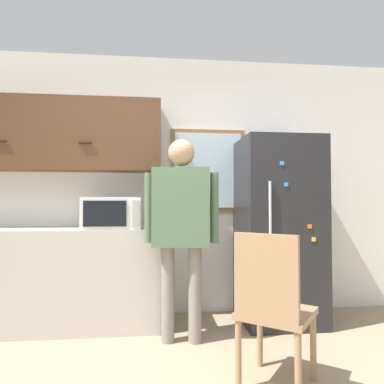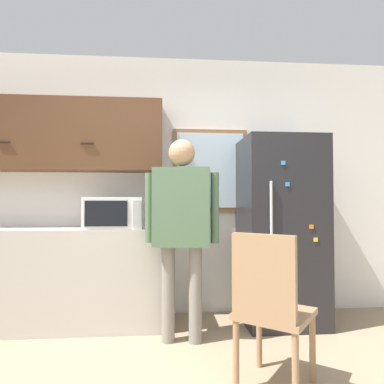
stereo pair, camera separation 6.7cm
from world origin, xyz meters
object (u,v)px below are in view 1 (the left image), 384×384
microwave (113,213)px  refrigerator (278,230)px  chair (272,303)px  person (181,217)px

microwave → refrigerator: bearing=1.2°
microwave → chair: bearing=-46.3°
microwave → person: (0.61, -0.37, -0.03)m
chair → microwave: bearing=-8.0°
person → chair: person is taller
chair → refrigerator: bearing=-73.8°
person → chair: bearing=-49.3°
microwave → person: size_ratio=0.31×
microwave → person: bearing=-31.1°
microwave → chair: size_ratio=0.54×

